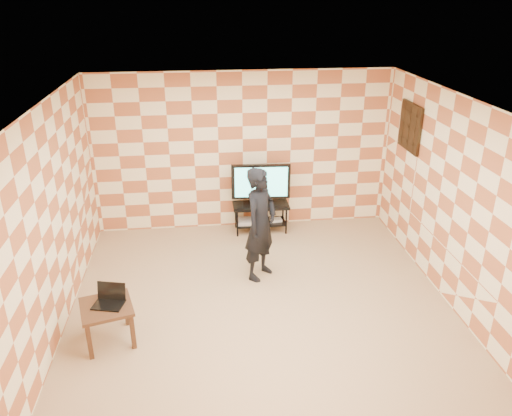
{
  "coord_description": "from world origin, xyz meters",
  "views": [
    {
      "loc": [
        -0.72,
        -5.54,
        3.89
      ],
      "look_at": [
        0.0,
        0.6,
        1.15
      ],
      "focal_mm": 35.0,
      "sensor_mm": 36.0,
      "label": 1
    }
  ],
  "objects_px": {
    "person": "(261,224)",
    "tv_stand": "(261,211)",
    "tv": "(261,183)",
    "side_table": "(107,312)"
  },
  "relations": [
    {
      "from": "side_table",
      "to": "person",
      "type": "bearing_deg",
      "value": 32.71
    },
    {
      "from": "tv",
      "to": "person",
      "type": "bearing_deg",
      "value": -97.37
    },
    {
      "from": "side_table",
      "to": "person",
      "type": "xyz_separation_m",
      "value": [
        1.97,
        1.27,
        0.42
      ]
    },
    {
      "from": "tv_stand",
      "to": "person",
      "type": "relative_size",
      "value": 0.57
    },
    {
      "from": "tv_stand",
      "to": "side_table",
      "type": "bearing_deg",
      "value": -128.38
    },
    {
      "from": "tv",
      "to": "person",
      "type": "distance_m",
      "value": 1.47
    },
    {
      "from": "side_table",
      "to": "person",
      "type": "height_order",
      "value": "person"
    },
    {
      "from": "tv",
      "to": "person",
      "type": "height_order",
      "value": "person"
    },
    {
      "from": "tv",
      "to": "side_table",
      "type": "height_order",
      "value": "tv"
    },
    {
      "from": "person",
      "to": "tv_stand",
      "type": "bearing_deg",
      "value": 31.58
    }
  ]
}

